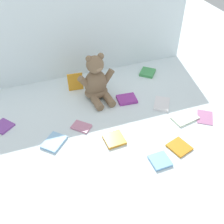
{
  "coord_description": "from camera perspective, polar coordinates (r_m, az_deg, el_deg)",
  "views": [
    {
      "loc": [
        -0.35,
        -1.09,
        1.02
      ],
      "look_at": [
        0.0,
        -0.1,
        0.1
      ],
      "focal_mm": 43.5,
      "sensor_mm": 36.0,
      "label": 1
    }
  ],
  "objects": [
    {
      "name": "teddy_bear",
      "position": [
        1.61,
        -3.19,
        6.28
      ],
      "size": [
        0.23,
        0.21,
        0.28
      ],
      "rotation": [
        0.0,
        0.0,
        0.1
      ],
      "color": "#7A6047",
      "rests_on": "ground_plane"
    },
    {
      "name": "book_case_2",
      "position": [
        1.62,
        10.42,
        1.69
      ],
      "size": [
        0.14,
        0.15,
        0.02
      ],
      "primitive_type": "cube",
      "rotation": [
        0.0,
        0.0,
        2.57
      ],
      "color": "silver",
      "rests_on": "ground_plane"
    },
    {
      "name": "book_case_3",
      "position": [
        1.4,
        13.97,
        -7.15
      ],
      "size": [
        0.12,
        0.12,
        0.01
      ],
      "primitive_type": "cube",
      "rotation": [
        0.0,
        0.0,
        3.44
      ],
      "color": "orange",
      "rests_on": "ground_plane"
    },
    {
      "name": "book_case_10",
      "position": [
        1.71,
        -7.72,
        6.31
      ],
      "size": [
        0.09,
        0.03,
        0.11
      ],
      "primitive_type": "cube",
      "rotation": [
        -0.12,
        0.0,
        -0.08
      ],
      "color": "orange",
      "rests_on": "ground_plane"
    },
    {
      "name": "ground_plane",
      "position": [
        1.54,
        -1.29,
        -0.51
      ],
      "size": [
        3.2,
        3.2,
        0.0
      ],
      "primitive_type": "plane",
      "color": "silver"
    },
    {
      "name": "book_case_7",
      "position": [
        1.57,
        -21.95,
        -2.8
      ],
      "size": [
        0.13,
        0.13,
        0.01
      ],
      "primitive_type": "cube",
      "rotation": [
        0.0,
        0.0,
        2.25
      ],
      "color": "purple",
      "rests_on": "ground_plane"
    },
    {
      "name": "book_case_11",
      "position": [
        1.32,
        10.08,
        -10.05
      ],
      "size": [
        0.09,
        0.09,
        0.01
      ],
      "primitive_type": "cube",
      "rotation": [
        0.0,
        0.0,
        3.18
      ],
      "color": "#79B3E3",
      "rests_on": "ground_plane"
    },
    {
      "name": "book_case_6",
      "position": [
        1.6,
        18.97,
        -1.01
      ],
      "size": [
        0.13,
        0.14,
        0.01
      ],
      "primitive_type": "cube",
      "rotation": [
        0.0,
        0.0,
        2.55
      ],
      "color": "#AB6896",
      "rests_on": "ground_plane"
    },
    {
      "name": "book_case_1",
      "position": [
        1.41,
        -12.09,
        -6.21
      ],
      "size": [
        0.15,
        0.15,
        0.01
      ],
      "primitive_type": "cube",
      "rotation": [
        0.0,
        0.0,
        2.37
      ],
      "color": "#8BBDE7",
      "rests_on": "ground_plane"
    },
    {
      "name": "book_case_9",
      "position": [
        1.63,
        3.12,
        2.72
      ],
      "size": [
        0.12,
        0.1,
        0.02
      ],
      "primitive_type": "cube",
      "rotation": [
        0.0,
        0.0,
        4.63
      ],
      "color": "#8D3091",
      "rests_on": "ground_plane"
    },
    {
      "name": "backdrop_drape",
      "position": [
        1.75,
        -6.52,
        16.81
      ],
      "size": [
        1.42,
        0.03,
        0.61
      ],
      "primitive_type": "cube",
      "color": "white",
      "rests_on": "ground_plane"
    },
    {
      "name": "book_case_4",
      "position": [
        1.39,
        0.48,
        -5.76
      ],
      "size": [
        0.1,
        0.1,
        0.02
      ],
      "primitive_type": "cube",
      "rotation": [
        0.0,
        0.0,
        0.05
      ],
      "color": "orange",
      "rests_on": "ground_plane"
    },
    {
      "name": "book_case_5",
      "position": [
        1.88,
        7.49,
        8.23
      ],
      "size": [
        0.14,
        0.14,
        0.02
      ],
      "primitive_type": "cube",
      "rotation": [
        0.0,
        0.0,
        2.45
      ],
      "color": "#3E944F",
      "rests_on": "ground_plane"
    },
    {
      "name": "book_case_8",
      "position": [
        1.46,
        -6.47,
        -3.09
      ],
      "size": [
        0.12,
        0.12,
        0.01
      ],
      "primitive_type": "cube",
      "rotation": [
        0.0,
        0.0,
        3.95
      ],
      "color": "#BE7693",
      "rests_on": "ground_plane"
    },
    {
      "name": "book_case_0",
      "position": [
        1.56,
        15.06,
        -1.2
      ],
      "size": [
        0.15,
        0.11,
        0.01
      ],
      "primitive_type": "cube",
      "rotation": [
        0.0,
        0.0,
        1.75
      ],
      "color": "white",
      "rests_on": "ground_plane"
    }
  ]
}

